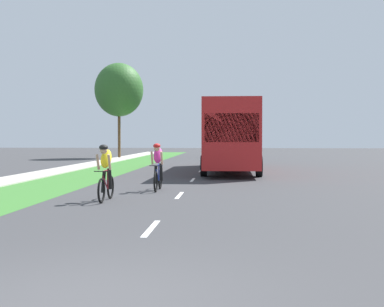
% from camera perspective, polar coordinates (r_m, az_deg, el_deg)
% --- Properties ---
extents(ground_plane, '(120.00, 120.00, 0.00)m').
position_cam_1_polar(ground_plane, '(25.30, 0.80, -2.19)').
color(ground_plane, '#38383A').
extents(grass_verge, '(2.98, 70.00, 0.01)m').
position_cam_1_polar(grass_verge, '(26.11, -10.44, -2.09)').
color(grass_verge, '#38722D').
rests_on(grass_verge, ground_plane).
extents(sidewalk_concrete, '(1.79, 70.00, 0.10)m').
position_cam_1_polar(sidewalk_concrete, '(26.81, -15.38, -2.02)').
color(sidewalk_concrete, '#B2ADA3').
rests_on(sidewalk_concrete, ground_plane).
extents(lane_markings_center, '(0.12, 52.20, 0.01)m').
position_cam_1_polar(lane_markings_center, '(29.29, 1.26, -1.63)').
color(lane_markings_center, white).
rests_on(lane_markings_center, ground_plane).
extents(cyclist_lead, '(0.42, 1.72, 1.58)m').
position_cam_1_polar(cyclist_lead, '(14.13, -9.80, -2.09)').
color(cyclist_lead, black).
rests_on(cyclist_lead, ground_plane).
extents(cyclist_trailing, '(0.42, 1.72, 1.58)m').
position_cam_1_polar(cyclist_trailing, '(16.69, -3.91, -1.47)').
color(cyclist_trailing, black).
rests_on(cyclist_trailing, ground_plane).
extents(bus_red, '(2.78, 11.60, 3.48)m').
position_cam_1_polar(bus_red, '(26.51, 4.47, 2.27)').
color(bus_red, red).
rests_on(bus_red, ground_plane).
extents(suv_blue, '(2.15, 4.70, 1.79)m').
position_cam_1_polar(suv_blue, '(44.67, 4.10, 0.76)').
color(suv_blue, '#23389E').
rests_on(suv_blue, ground_plane).
extents(pickup_white, '(2.22, 5.10, 1.64)m').
position_cam_1_polar(pickup_white, '(56.00, 4.65, 0.85)').
color(pickup_white, silver).
rests_on(pickup_white, ground_plane).
extents(street_tree_far, '(4.20, 4.20, 8.23)m').
position_cam_1_polar(street_tree_far, '(44.16, -8.31, 7.18)').
color(street_tree_far, brown).
rests_on(street_tree_far, ground_plane).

